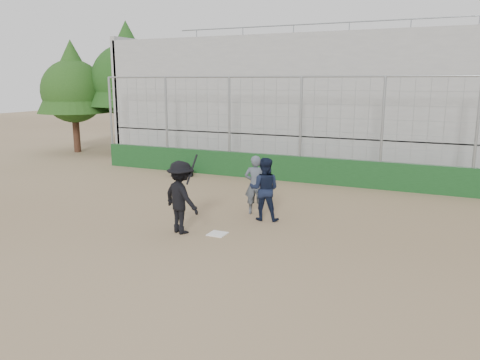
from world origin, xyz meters
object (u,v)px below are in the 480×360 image
at_px(batter_at_plate, 181,197).
at_px(catcher_crouched, 264,200).
at_px(equipment_bag, 182,172).
at_px(umpire, 255,188).

height_order(batter_at_plate, catcher_crouched, batter_at_plate).
bearing_deg(equipment_bag, batter_at_plate, -58.89).
xyz_separation_m(batter_at_plate, umpire, (1.06, 2.38, -0.15)).
xyz_separation_m(umpire, equipment_bag, (-4.87, 3.93, -0.60)).
bearing_deg(equipment_bag, catcher_crouched, -39.62).
bearing_deg(batter_at_plate, equipment_bag, 121.11).
bearing_deg(equipment_bag, umpire, -38.89).
bearing_deg(umpire, catcher_crouched, 119.53).
distance_m(catcher_crouched, equipment_bag, 6.96).
xyz_separation_m(batter_at_plate, equipment_bag, (-3.81, 6.31, -0.75)).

